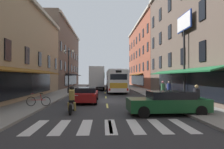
% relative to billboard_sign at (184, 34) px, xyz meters
% --- Properties ---
extents(ground_plane, '(34.80, 80.00, 0.10)m').
position_rel_billboard_sign_xyz_m(ground_plane, '(-7.05, 1.07, -6.20)').
color(ground_plane, '#333335').
extents(lane_centre_dashes, '(0.14, 73.90, 0.01)m').
position_rel_billboard_sign_xyz_m(lane_centre_dashes, '(-7.05, 0.82, -6.15)').
color(lane_centre_dashes, '#DBCC4C').
rests_on(lane_centre_dashes, ground).
extents(crosswalk_near, '(7.10, 2.80, 0.01)m').
position_rel_billboard_sign_xyz_m(crosswalk_near, '(-7.05, -8.93, -6.15)').
color(crosswalk_near, silver).
rests_on(crosswalk_near, ground).
extents(sidewalk_left, '(3.00, 80.00, 0.14)m').
position_rel_billboard_sign_xyz_m(sidewalk_left, '(-12.95, 1.07, -6.08)').
color(sidewalk_left, gray).
rests_on(sidewalk_left, ground).
extents(sidewalk_right, '(3.00, 80.00, 0.14)m').
position_rel_billboard_sign_xyz_m(sidewalk_right, '(-1.15, 1.07, -6.08)').
color(sidewalk_right, gray).
rests_on(sidewalk_right, ground).
extents(billboard_sign, '(0.40, 3.05, 7.81)m').
position_rel_billboard_sign_xyz_m(billboard_sign, '(0.00, 0.00, 0.00)').
color(billboard_sign, black).
rests_on(billboard_sign, sidewalk_right).
extents(transit_bus, '(2.68, 11.59, 3.25)m').
position_rel_billboard_sign_xyz_m(transit_bus, '(-5.46, 12.15, -4.45)').
color(transit_bus, white).
rests_on(transit_bus, ground).
extents(box_truck, '(2.49, 6.91, 3.90)m').
position_rel_billboard_sign_xyz_m(box_truck, '(-8.35, 16.49, -4.17)').
color(box_truck, '#B21E19').
rests_on(box_truck, ground).
extents(sedan_near, '(1.96, 4.79, 1.31)m').
position_rel_billboard_sign_xyz_m(sedan_near, '(-8.81, -0.26, -5.47)').
color(sedan_near, maroon).
rests_on(sedan_near, ground).
extents(sedan_mid, '(4.64, 2.12, 1.37)m').
position_rel_billboard_sign_xyz_m(sedan_mid, '(-3.59, -6.29, -5.44)').
color(sedan_mid, '#144723').
rests_on(sedan_mid, ground).
extents(motorcycle_rider, '(0.62, 2.07, 1.66)m').
position_rel_billboard_sign_xyz_m(motorcycle_rider, '(-9.27, -5.48, -5.44)').
color(motorcycle_rider, black).
rests_on(motorcycle_rider, ground).
extents(bicycle_near, '(1.71, 0.48, 0.91)m').
position_rel_billboard_sign_xyz_m(bicycle_near, '(-11.97, -3.35, -5.65)').
color(bicycle_near, black).
rests_on(bicycle_near, sidewalk_left).
extents(pedestrian_near, '(0.43, 0.52, 1.65)m').
position_rel_billboard_sign_xyz_m(pedestrian_near, '(-0.67, 2.32, -5.14)').
color(pedestrian_near, black).
rests_on(pedestrian_near, sidewalk_right).
extents(pedestrian_mid, '(0.36, 0.36, 1.71)m').
position_rel_billboard_sign_xyz_m(pedestrian_mid, '(-1.94, 0.11, -5.13)').
color(pedestrian_mid, '#66387F').
rests_on(pedestrian_mid, sidewalk_right).
extents(pedestrian_far, '(0.36, 0.36, 1.61)m').
position_rel_billboard_sign_xyz_m(pedestrian_far, '(-1.88, -6.34, -5.19)').
color(pedestrian_far, maroon).
rests_on(pedestrian_far, sidewalk_right).
extents(street_lamp_twin, '(1.42, 0.32, 5.60)m').
position_rel_billboard_sign_xyz_m(street_lamp_twin, '(-11.85, 8.51, -2.92)').
color(street_lamp_twin, black).
rests_on(street_lamp_twin, sidewalk_left).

